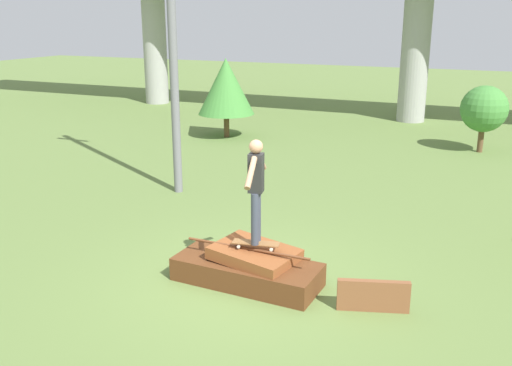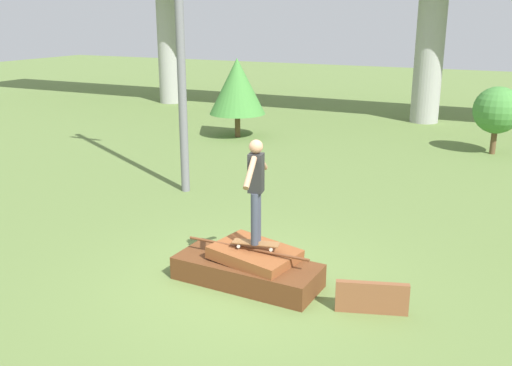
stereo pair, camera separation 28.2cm
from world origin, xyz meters
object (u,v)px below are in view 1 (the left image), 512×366
skateboard (256,243)px  tree_behind_right (226,86)px  skater (256,184)px  tree_behind_left (484,109)px

skateboard → tree_behind_right: bearing=119.0°
skater → tree_behind_left: bearing=76.1°
tree_behind_left → tree_behind_right: size_ratio=0.76×
tree_behind_left → tree_behind_right: bearing=-172.0°
skateboard → tree_behind_left: size_ratio=0.37×
skateboard → tree_behind_right: (-5.54, 10.00, 1.08)m
skater → tree_behind_left: skater is taller
skater → tree_behind_right: tree_behind_right is taller
skater → tree_behind_left: 11.52m
tree_behind_left → tree_behind_right: 8.40m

